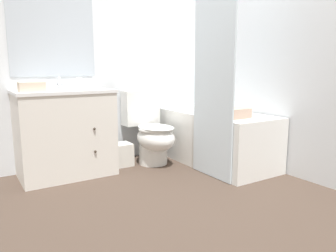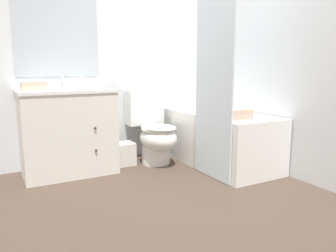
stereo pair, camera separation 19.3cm
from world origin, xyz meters
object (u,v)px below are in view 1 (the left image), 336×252
object	(u,v)px
wastebasket	(120,155)
tissue_box	(79,84)
bathtub	(214,137)
bath_towel_folded	(234,113)
toilet	(151,132)
soap_dispenser	(95,82)
sink_faucet	(58,85)
hand_towel_folded	(32,87)
vanity_cabinet	(65,132)

from	to	relation	value
wastebasket	tissue_box	xyz separation A→B (m)	(-0.41, 0.01, 0.77)
bathtub	bath_towel_folded	xyz separation A→B (m)	(-0.12, -0.41, 0.33)
toilet	soap_dispenser	distance (m)	0.81
sink_faucet	soap_dispenser	world-z (taller)	soap_dispenser
hand_towel_folded	bathtub	bearing A→B (deg)	-9.53
vanity_cabinet	sink_faucet	distance (m)	0.48
soap_dispenser	bath_towel_folded	distance (m)	1.44
toilet	hand_towel_folded	distance (m)	1.33
soap_dispenser	bath_towel_folded	world-z (taller)	soap_dispenser
vanity_cabinet	hand_towel_folded	world-z (taller)	hand_towel_folded
bathtub	tissue_box	distance (m)	1.55
vanity_cabinet	hand_towel_folded	distance (m)	0.56
hand_towel_folded	wastebasket	bearing A→B (deg)	8.64
wastebasket	tissue_box	size ratio (longest dim) A/B	1.71
wastebasket	sink_faucet	bearing A→B (deg)	161.38
toilet	tissue_box	xyz separation A→B (m)	(-0.75, 0.09, 0.54)
tissue_box	soap_dispenser	world-z (taller)	soap_dispenser
toilet	vanity_cabinet	bearing A→B (deg)	174.70
vanity_cabinet	tissue_box	world-z (taller)	tissue_box
wastebasket	soap_dispenser	world-z (taller)	soap_dispenser
wastebasket	hand_towel_folded	size ratio (longest dim) A/B	1.14
wastebasket	bath_towel_folded	world-z (taller)	bath_towel_folded
soap_dispenser	sink_faucet	bearing A→B (deg)	162.58
sink_faucet	tissue_box	world-z (taller)	sink_faucet
bathtub	soap_dispenser	distance (m)	1.42
sink_faucet	bathtub	distance (m)	1.75
vanity_cabinet	soap_dispenser	bearing A→B (deg)	12.11
sink_faucet	bath_towel_folded	xyz separation A→B (m)	(1.40, -1.05, -0.26)
toilet	bath_towel_folded	bearing A→B (deg)	-57.82
sink_faucet	bathtub	size ratio (longest dim) A/B	0.10
sink_faucet	soap_dispenser	xyz separation A→B (m)	(0.35, -0.11, 0.02)
soap_dispenser	hand_towel_folded	size ratio (longest dim) A/B	0.64
bath_towel_folded	sink_faucet	bearing A→B (deg)	143.30
bathtub	hand_towel_folded	distance (m)	1.94
wastebasket	hand_towel_folded	bearing A→B (deg)	-171.36
tissue_box	sink_faucet	bearing A→B (deg)	131.68
soap_dispenser	toilet	bearing A→B (deg)	-15.83
wastebasket	tissue_box	distance (m)	0.87
bathtub	wastebasket	world-z (taller)	bathtub
bathtub	soap_dispenser	xyz separation A→B (m)	(-1.17, 0.52, 0.62)
tissue_box	hand_towel_folded	distance (m)	0.49
sink_faucet	soap_dispenser	distance (m)	0.37
toilet	tissue_box	size ratio (longest dim) A/B	5.57
bath_towel_folded	wastebasket	bearing A→B (deg)	134.26
tissue_box	soap_dispenser	xyz separation A→B (m)	(0.19, 0.07, 0.01)
vanity_cabinet	bathtub	distance (m)	1.59
bathtub	wastebasket	size ratio (longest dim) A/B	5.85
vanity_cabinet	bath_towel_folded	xyz separation A→B (m)	(1.40, -0.86, 0.18)
bath_towel_folded	soap_dispenser	bearing A→B (deg)	138.36
toilet	hand_towel_folded	xyz separation A→B (m)	(-1.22, -0.06, 0.54)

